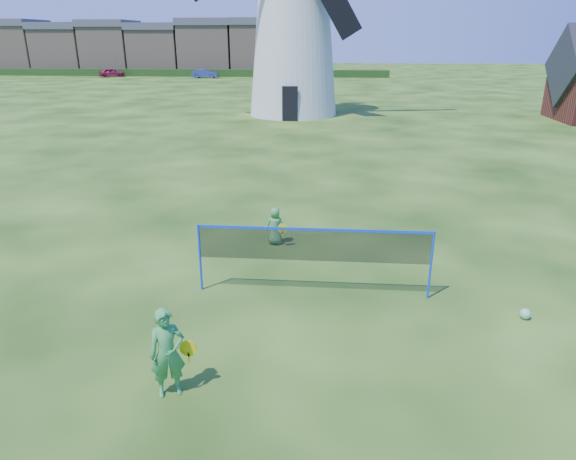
% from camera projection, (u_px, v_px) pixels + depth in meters
% --- Properties ---
extents(ground, '(220.00, 220.00, 0.00)m').
position_uv_depth(ground, '(277.00, 304.00, 10.93)').
color(ground, black).
rests_on(ground, ground).
extents(windmill, '(13.91, 6.25, 19.02)m').
position_uv_depth(windmill, '(294.00, 18.00, 35.24)').
color(windmill, silver).
rests_on(windmill, ground).
extents(badminton_net, '(5.05, 0.05, 1.55)m').
position_uv_depth(badminton_net, '(314.00, 246.00, 10.96)').
color(badminton_net, blue).
rests_on(badminton_net, ground).
extents(player_girl, '(0.74, 0.55, 1.50)m').
position_uv_depth(player_girl, '(167.00, 353.00, 7.92)').
color(player_girl, green).
rests_on(player_girl, ground).
extents(player_boy, '(0.62, 0.41, 1.03)m').
position_uv_depth(player_boy, '(275.00, 226.00, 13.93)').
color(player_boy, '#46924C').
rests_on(player_boy, ground).
extents(play_ball, '(0.22, 0.22, 0.22)m').
position_uv_depth(play_ball, '(525.00, 314.00, 10.31)').
color(play_ball, green).
rests_on(play_ball, ground).
extents(terraced_houses, '(52.33, 8.40, 7.97)m').
position_uv_depth(terraced_houses, '(157.00, 47.00, 78.71)').
color(terraced_houses, tan).
rests_on(terraced_houses, ground).
extents(hedge, '(62.00, 0.80, 1.00)m').
position_uv_depth(hedge, '(173.00, 73.00, 74.00)').
color(hedge, '#193814').
rests_on(hedge, ground).
extents(car_left, '(3.78, 2.62, 1.20)m').
position_uv_depth(car_left, '(112.00, 73.00, 72.83)').
color(car_left, maroon).
rests_on(car_left, ground).
extents(car_right, '(3.64, 1.27, 1.20)m').
position_uv_depth(car_right, '(205.00, 74.00, 71.01)').
color(car_right, navy).
rests_on(car_right, ground).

